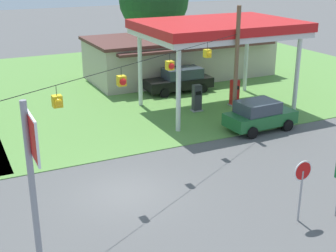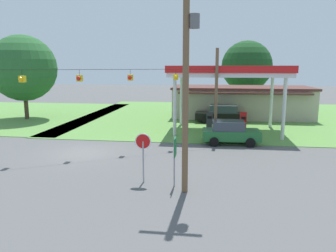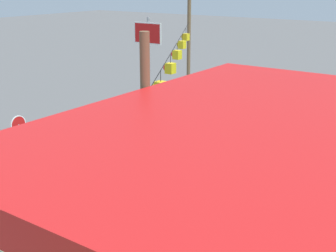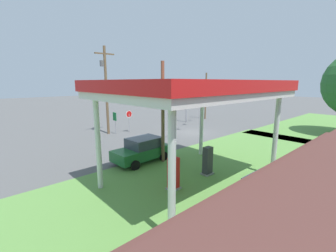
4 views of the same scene
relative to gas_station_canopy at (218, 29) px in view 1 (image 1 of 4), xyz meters
name	(u,v)px [view 1 (image 1 of 4)]	position (x,y,z in m)	size (l,w,h in m)	color
ground_plane	(125,193)	(-9.74, -8.61, -5.25)	(160.00, 160.00, 0.00)	#565656
grass_verge_station_corner	(180,76)	(2.00, 9.04, -5.23)	(36.00, 28.00, 0.04)	#5B8E42
gas_station_canopy	(218,29)	(0.00, 0.00, 0.00)	(9.90, 7.01, 5.76)	silver
gas_station_store	(180,56)	(1.96, 9.02, -3.50)	(15.34, 7.22, 3.46)	#B2A893
fuel_pump_near	(197,99)	(-1.46, 0.00, -4.39)	(0.71, 0.56, 1.79)	gray
fuel_pump_far	(234,93)	(1.46, 0.00, -4.39)	(0.71, 0.56, 1.79)	gray
car_at_pumps_front	(259,115)	(0.11, -4.63, -4.34)	(4.24, 2.26, 1.76)	#1E602D
car_at_pumps_rear	(180,80)	(-0.32, 4.63, -4.31)	(5.06, 2.21, 1.83)	black
stop_sign_roadside	(302,178)	(-4.57, -13.55, -3.43)	(0.80, 0.08, 2.50)	#99999E
stop_sign_overhead	(32,165)	(-14.18, -13.68, -0.93)	(0.22, 1.93, 6.11)	gray
signal_span_gantry	(122,106)	(-9.74, -8.63, -1.30)	(17.78, 10.24, 7.06)	brown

